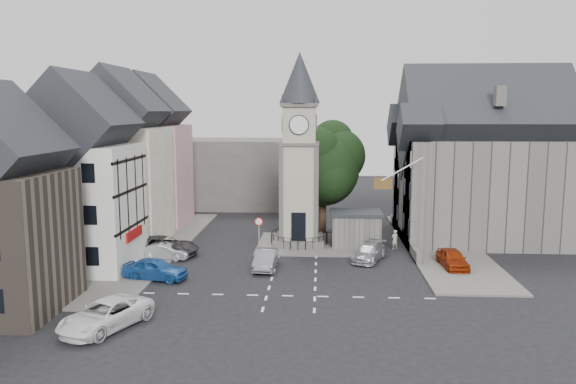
# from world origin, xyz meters

# --- Properties ---
(ground) EXTENTS (120.00, 120.00, 0.00)m
(ground) POSITION_xyz_m (0.00, 0.00, 0.00)
(ground) COLOR black
(ground) RESTS_ON ground
(pavement_west) EXTENTS (6.00, 30.00, 0.14)m
(pavement_west) POSITION_xyz_m (-12.50, 6.00, 0.07)
(pavement_west) COLOR #595651
(pavement_west) RESTS_ON ground
(pavement_east) EXTENTS (6.00, 26.00, 0.14)m
(pavement_east) POSITION_xyz_m (12.00, 8.00, 0.07)
(pavement_east) COLOR #595651
(pavement_east) RESTS_ON ground
(central_island) EXTENTS (10.00, 8.00, 0.16)m
(central_island) POSITION_xyz_m (1.50, 8.00, 0.08)
(central_island) COLOR #595651
(central_island) RESTS_ON ground
(road_markings) EXTENTS (20.00, 8.00, 0.01)m
(road_markings) POSITION_xyz_m (0.00, -5.50, 0.01)
(road_markings) COLOR silver
(road_markings) RESTS_ON ground
(clock_tower) EXTENTS (4.86, 4.86, 16.25)m
(clock_tower) POSITION_xyz_m (0.00, 7.99, 8.12)
(clock_tower) COLOR #4C4944
(clock_tower) RESTS_ON ground
(stone_shelter) EXTENTS (4.30, 3.30, 3.08)m
(stone_shelter) POSITION_xyz_m (4.80, 7.50, 1.55)
(stone_shelter) COLOR #575550
(stone_shelter) RESTS_ON ground
(town_tree) EXTENTS (7.20, 7.20, 10.80)m
(town_tree) POSITION_xyz_m (2.00, 13.00, 6.97)
(town_tree) COLOR black
(town_tree) RESTS_ON ground
(warning_sign_post) EXTENTS (0.70, 0.19, 2.85)m
(warning_sign_post) POSITION_xyz_m (-3.20, 5.43, 2.03)
(warning_sign_post) COLOR black
(warning_sign_post) RESTS_ON ground
(terrace_pink) EXTENTS (8.10, 7.60, 12.80)m
(terrace_pink) POSITION_xyz_m (-15.50, 16.00, 6.58)
(terrace_pink) COLOR #C88994
(terrace_pink) RESTS_ON ground
(terrace_cream) EXTENTS (8.10, 7.60, 12.80)m
(terrace_cream) POSITION_xyz_m (-15.50, 8.00, 6.58)
(terrace_cream) COLOR beige
(terrace_cream) RESTS_ON ground
(terrace_tudor) EXTENTS (8.10, 7.60, 12.00)m
(terrace_tudor) POSITION_xyz_m (-15.50, 0.00, 6.19)
(terrace_tudor) COLOR silver
(terrace_tudor) RESTS_ON ground
(backdrop_west) EXTENTS (20.00, 10.00, 8.00)m
(backdrop_west) POSITION_xyz_m (-12.00, 28.00, 4.00)
(backdrop_west) COLOR #4C4944
(backdrop_west) RESTS_ON ground
(east_building) EXTENTS (14.40, 11.40, 12.60)m
(east_building) POSITION_xyz_m (15.59, 11.00, 6.26)
(east_building) COLOR #575550
(east_building) RESTS_ON ground
(east_boundary_wall) EXTENTS (0.40, 16.00, 0.90)m
(east_boundary_wall) POSITION_xyz_m (9.20, 10.00, 0.45)
(east_boundary_wall) COLOR #575550
(east_boundary_wall) RESTS_ON ground
(flagpole) EXTENTS (3.68, 0.10, 2.74)m
(flagpole) POSITION_xyz_m (8.00, 4.00, 7.00)
(flagpole) COLOR white
(flagpole) RESTS_ON ground
(car_west_blue) EXTENTS (4.66, 2.53, 1.50)m
(car_west_blue) POSITION_xyz_m (-9.42, -2.60, 0.75)
(car_west_blue) COLOR #1D51A0
(car_west_blue) RESTS_ON ground
(car_west_silver) EXTENTS (3.93, 1.71, 1.26)m
(car_west_silver) POSITION_xyz_m (-10.23, 2.63, 0.63)
(car_west_silver) COLOR #979B9F
(car_west_silver) RESTS_ON ground
(car_west_grey) EXTENTS (5.80, 3.06, 1.55)m
(car_west_grey) POSITION_xyz_m (-10.64, 3.67, 0.78)
(car_west_grey) COLOR #2D2D30
(car_west_grey) RESTS_ON ground
(car_island_silver) EXTENTS (1.58, 4.25, 1.39)m
(car_island_silver) POSITION_xyz_m (-2.16, 0.50, 0.69)
(car_island_silver) COLOR gray
(car_island_silver) RESTS_ON ground
(car_island_east) EXTENTS (3.29, 4.74, 1.27)m
(car_island_east) POSITION_xyz_m (5.56, 3.21, 0.64)
(car_island_east) COLOR #A5A6AD
(car_island_east) RESTS_ON ground
(car_east_red) EXTENTS (1.92, 4.26, 1.42)m
(car_east_red) POSITION_xyz_m (11.50, 1.45, 0.71)
(car_east_red) COLOR #8F2507
(car_east_red) RESTS_ON ground
(van_sw_white) EXTENTS (4.51, 5.96, 1.50)m
(van_sw_white) POSITION_xyz_m (-9.50, -11.34, 0.75)
(van_sw_white) COLOR white
(van_sw_white) RESTS_ON ground
(pedestrian) EXTENTS (0.71, 0.63, 1.63)m
(pedestrian) POSITION_xyz_m (8.00, 6.91, 0.82)
(pedestrian) COLOR beige
(pedestrian) RESTS_ON ground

